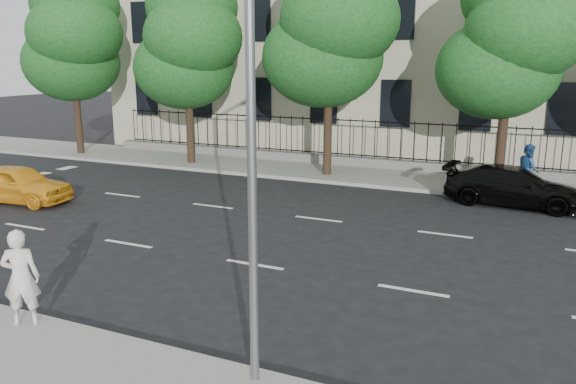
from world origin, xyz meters
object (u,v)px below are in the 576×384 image
street_light (267,54)px  woman_near (21,277)px  black_sedan (514,186)px  yellow_taxi (17,184)px

street_light → woman_near: bearing=-172.6°
street_light → woman_near: size_ratio=4.30×
black_sedan → woman_near: bearing=155.2°
yellow_taxi → woman_near: (8.30, -7.02, 0.41)m
street_light → black_sedan: size_ratio=1.70×
yellow_taxi → woman_near: woman_near is taller
street_light → yellow_taxi: (-13.17, 6.38, -4.47)m
black_sedan → woman_near: woman_near is taller
black_sedan → woman_near: 15.98m
street_light → woman_near: street_light is taller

